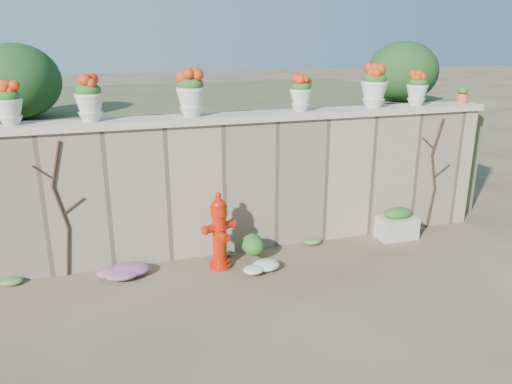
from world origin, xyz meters
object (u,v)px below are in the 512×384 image
object	(u,v)px
planter_box	(397,224)
urn_pot_0	(9,104)
terracotta_pot	(462,96)
fire_hydrant	(219,231)

from	to	relation	value
planter_box	urn_pot_0	distance (m)	5.99
urn_pot_0	terracotta_pot	bearing A→B (deg)	0.00
urn_pot_0	terracotta_pot	size ratio (longest dim) A/B	2.09
urn_pot_0	fire_hydrant	bearing A→B (deg)	-13.99
fire_hydrant	planter_box	distance (m)	3.05
fire_hydrant	urn_pot_0	distance (m)	3.18
fire_hydrant	terracotta_pot	world-z (taller)	terracotta_pot
urn_pot_0	terracotta_pot	distance (m)	6.96
planter_box	terracotta_pot	size ratio (longest dim) A/B	2.50
planter_box	urn_pot_0	size ratio (longest dim) A/B	1.19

